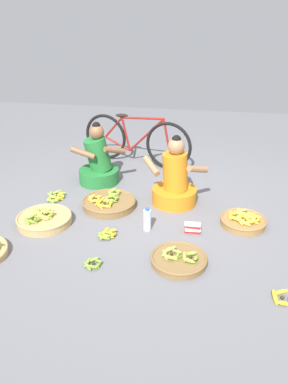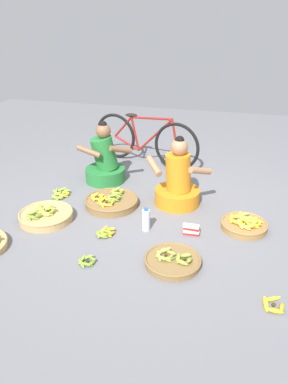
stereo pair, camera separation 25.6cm
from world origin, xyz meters
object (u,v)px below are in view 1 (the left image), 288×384
banana_basket_back_left (44,219)px  water_bottle (147,220)px  banana_basket_front_right (179,259)px  loose_bananas_front_center (93,263)px  banana_basket_mid_left (243,221)px  loose_bananas_back_center (107,234)px  bicycle_leaning (136,140)px  packet_carton_stack (193,228)px  loose_bananas_front_left (283,298)px  banana_basket_near_vendor (109,203)px  vendor_woman_front (175,182)px  vendor_woman_behind (98,164)px  loose_bananas_near_bicycle (56,197)px

banana_basket_back_left → water_bottle: (1.09, 0.08, 0.06)m
banana_basket_front_right → loose_bananas_front_center: bearing=-166.1°
banana_basket_mid_left → loose_bananas_back_center: size_ratio=2.34×
bicycle_leaning → loose_bananas_front_center: size_ratio=9.08×
banana_basket_back_left → banana_basket_front_right: bearing=-16.0°
packet_carton_stack → water_bottle: bearing=-177.2°
loose_bananas_front_left → water_bottle: bearing=145.4°
banana_basket_front_right → loose_bananas_front_center: (-0.74, -0.18, -0.01)m
loose_bananas_back_center → water_bottle: bearing=29.1°
banana_basket_near_vendor → banana_basket_mid_left: size_ratio=1.28×
banana_basket_back_left → loose_bananas_front_center: 0.95m
banana_basket_near_vendor → loose_bananas_front_center: (0.16, -1.10, -0.03)m
vendor_woman_front → vendor_woman_behind: size_ratio=1.01×
vendor_woman_front → bicycle_leaning: size_ratio=0.50×
banana_basket_near_vendor → water_bottle: bearing=-38.5°
loose_bananas_front_center → vendor_woman_behind: bearing=105.0°
banana_basket_mid_left → loose_bananas_back_center: 1.43m
bicycle_leaning → vendor_woman_front: bearing=-58.9°
water_bottle → banana_basket_mid_left: bearing=15.8°
banana_basket_near_vendor → loose_bananas_near_bicycle: (-0.68, 0.07, -0.03)m
vendor_woman_front → water_bottle: size_ratio=3.26×
vendor_woman_front → bicycle_leaning: bearing=121.1°
banana_basket_mid_left → loose_bananas_front_center: size_ratio=2.62×
banana_basket_front_right → water_bottle: (-0.38, 0.50, 0.08)m
loose_bananas_front_center → loose_bananas_near_bicycle: bearing=125.6°
bicycle_leaning → banana_basket_back_left: size_ratio=2.87×
banana_basket_front_right → banana_basket_near_vendor: bearing=134.4°
banana_basket_near_vendor → bicycle_leaning: bearing=89.0°
banana_basket_back_left → banana_basket_mid_left: bearing=9.8°
loose_bananas_near_bicycle → loose_bananas_front_center: (0.84, -1.17, -0.00)m
loose_bananas_front_left → banana_basket_mid_left: bearing=102.0°
loose_bananas_back_center → water_bottle: (0.37, 0.21, 0.09)m
banana_basket_mid_left → bicycle_leaning: bearing=133.7°
vendor_woman_front → bicycle_leaning: 1.36m
banana_basket_back_left → loose_bananas_back_center: banana_basket_back_left is taller
banana_basket_mid_left → banana_basket_front_right: 0.98m
loose_bananas_near_bicycle → loose_bananas_back_center: size_ratio=1.54×
bicycle_leaning → loose_bananas_front_left: (1.71, -2.66, -0.33)m
banana_basket_near_vendor → loose_bananas_front_left: (1.74, -1.25, -0.03)m
vendor_woman_behind → loose_bananas_front_center: vendor_woman_behind is taller
loose_bananas_front_left → vendor_woman_front: bearing=124.0°
vendor_woman_behind → loose_bananas_back_center: size_ratio=3.96×
banana_basket_near_vendor → banana_basket_back_left: (-0.57, -0.49, 0.00)m
loose_bananas_back_center → loose_bananas_front_center: bearing=-89.3°
vendor_woman_behind → banana_basket_near_vendor: 0.75m
vendor_woman_front → water_bottle: 0.71m
water_bottle → loose_bananas_front_center: bearing=-118.1°
loose_bananas_front_left → loose_bananas_back_center: size_ratio=0.86×
vendor_woman_behind → loose_bananas_front_center: (0.47, -1.75, -0.24)m
loose_bananas_near_bicycle → water_bottle: bearing=-21.9°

